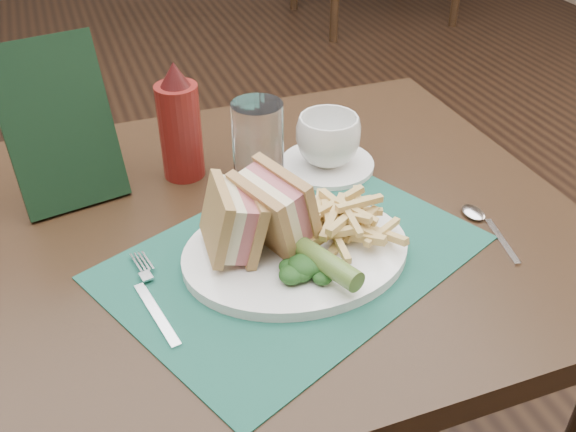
{
  "coord_description": "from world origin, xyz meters",
  "views": [
    {
      "loc": [
        -0.22,
        -1.21,
        1.28
      ],
      "look_at": [
        0.02,
        -0.57,
        0.8
      ],
      "focal_mm": 40.0,
      "sensor_mm": 36.0,
      "label": 1
    }
  ],
  "objects_px": {
    "plate": "(296,252)",
    "sandwich_half_a": "(217,222)",
    "sandwich_half_b": "(262,214)",
    "drinking_glass": "(258,143)",
    "check_presenter": "(59,125)",
    "placemat": "(294,257)",
    "saucer": "(327,165)",
    "coffee_cup": "(328,140)",
    "ketchup_bottle": "(179,121)",
    "table_main": "(266,392)"
  },
  "relations": [
    {
      "from": "table_main",
      "to": "check_presenter",
      "type": "bearing_deg",
      "value": 147.27
    },
    {
      "from": "table_main",
      "to": "drinking_glass",
      "type": "xyz_separation_m",
      "value": [
        0.03,
        0.1,
        0.44
      ]
    },
    {
      "from": "coffee_cup",
      "to": "sandwich_half_b",
      "type": "bearing_deg",
      "value": -132.45
    },
    {
      "from": "sandwich_half_b",
      "to": "coffee_cup",
      "type": "xyz_separation_m",
      "value": [
        0.17,
        0.19,
        -0.02
      ]
    },
    {
      "from": "table_main",
      "to": "placemat",
      "type": "relative_size",
      "value": 1.95
    },
    {
      "from": "plate",
      "to": "drinking_glass",
      "type": "height_order",
      "value": "drinking_glass"
    },
    {
      "from": "placemat",
      "to": "plate",
      "type": "distance_m",
      "value": 0.01
    },
    {
      "from": "sandwich_half_b",
      "to": "saucer",
      "type": "relative_size",
      "value": 0.71
    },
    {
      "from": "ketchup_bottle",
      "to": "sandwich_half_a",
      "type": "bearing_deg",
      "value": -91.71
    },
    {
      "from": "sandwich_half_a",
      "to": "check_presenter",
      "type": "bearing_deg",
      "value": 129.26
    },
    {
      "from": "sandwich_half_b",
      "to": "coffee_cup",
      "type": "distance_m",
      "value": 0.25
    },
    {
      "from": "coffee_cup",
      "to": "check_presenter",
      "type": "height_order",
      "value": "check_presenter"
    },
    {
      "from": "plate",
      "to": "sandwich_half_a",
      "type": "height_order",
      "value": "sandwich_half_a"
    },
    {
      "from": "saucer",
      "to": "placemat",
      "type": "bearing_deg",
      "value": -123.81
    },
    {
      "from": "placemat",
      "to": "coffee_cup",
      "type": "relative_size",
      "value": 4.56
    },
    {
      "from": "plate",
      "to": "ketchup_bottle",
      "type": "distance_m",
      "value": 0.29
    },
    {
      "from": "table_main",
      "to": "plate",
      "type": "height_order",
      "value": "plate"
    },
    {
      "from": "sandwich_half_b",
      "to": "sandwich_half_a",
      "type": "bearing_deg",
      "value": 151.82
    },
    {
      "from": "placemat",
      "to": "sandwich_half_b",
      "type": "bearing_deg",
      "value": 161.89
    },
    {
      "from": "placemat",
      "to": "saucer",
      "type": "relative_size",
      "value": 3.08
    },
    {
      "from": "sandwich_half_b",
      "to": "coffee_cup",
      "type": "relative_size",
      "value": 1.05
    },
    {
      "from": "drinking_glass",
      "to": "saucer",
      "type": "bearing_deg",
      "value": -0.35
    },
    {
      "from": "placemat",
      "to": "coffee_cup",
      "type": "height_order",
      "value": "coffee_cup"
    },
    {
      "from": "coffee_cup",
      "to": "plate",
      "type": "bearing_deg",
      "value": -123.09
    },
    {
      "from": "coffee_cup",
      "to": "placemat",
      "type": "bearing_deg",
      "value": -123.81
    },
    {
      "from": "ketchup_bottle",
      "to": "check_presenter",
      "type": "distance_m",
      "value": 0.17
    },
    {
      "from": "check_presenter",
      "to": "ketchup_bottle",
      "type": "bearing_deg",
      "value": -9.86
    },
    {
      "from": "coffee_cup",
      "to": "ketchup_bottle",
      "type": "bearing_deg",
      "value": 164.87
    },
    {
      "from": "coffee_cup",
      "to": "drinking_glass",
      "type": "height_order",
      "value": "drinking_glass"
    },
    {
      "from": "plate",
      "to": "coffee_cup",
      "type": "distance_m",
      "value": 0.24
    },
    {
      "from": "ketchup_bottle",
      "to": "check_presenter",
      "type": "height_order",
      "value": "check_presenter"
    },
    {
      "from": "table_main",
      "to": "check_presenter",
      "type": "xyz_separation_m",
      "value": [
        -0.24,
        0.16,
        0.49
      ]
    },
    {
      "from": "saucer",
      "to": "coffee_cup",
      "type": "bearing_deg",
      "value": 0.0
    },
    {
      "from": "coffee_cup",
      "to": "check_presenter",
      "type": "distance_m",
      "value": 0.4
    },
    {
      "from": "check_presenter",
      "to": "coffee_cup",
      "type": "bearing_deg",
      "value": -19.33
    },
    {
      "from": "placemat",
      "to": "plate",
      "type": "height_order",
      "value": "plate"
    },
    {
      "from": "saucer",
      "to": "coffee_cup",
      "type": "height_order",
      "value": "coffee_cup"
    },
    {
      "from": "drinking_glass",
      "to": "plate",
      "type": "bearing_deg",
      "value": -94.2
    },
    {
      "from": "sandwich_half_b",
      "to": "table_main",
      "type": "bearing_deg",
      "value": 56.08
    },
    {
      "from": "plate",
      "to": "coffee_cup",
      "type": "relative_size",
      "value": 2.96
    },
    {
      "from": "saucer",
      "to": "check_presenter",
      "type": "distance_m",
      "value": 0.41
    },
    {
      "from": "sandwich_half_b",
      "to": "plate",
      "type": "bearing_deg",
      "value": -36.31
    },
    {
      "from": "sandwich_half_b",
      "to": "saucer",
      "type": "bearing_deg",
      "value": 29.2
    },
    {
      "from": "sandwich_half_b",
      "to": "placemat",
      "type": "bearing_deg",
      "value": -36.46
    },
    {
      "from": "plate",
      "to": "drinking_glass",
      "type": "distance_m",
      "value": 0.21
    },
    {
      "from": "table_main",
      "to": "ketchup_bottle",
      "type": "relative_size",
      "value": 4.84
    },
    {
      "from": "saucer",
      "to": "drinking_glass",
      "type": "height_order",
      "value": "drinking_glass"
    },
    {
      "from": "sandwich_half_b",
      "to": "check_presenter",
      "type": "xyz_separation_m",
      "value": [
        -0.22,
        0.24,
        0.05
      ]
    },
    {
      "from": "drinking_glass",
      "to": "check_presenter",
      "type": "bearing_deg",
      "value": 168.75
    },
    {
      "from": "plate",
      "to": "sandwich_half_b",
      "type": "height_order",
      "value": "sandwich_half_b"
    }
  ]
}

